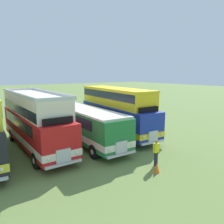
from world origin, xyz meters
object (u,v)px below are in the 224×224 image
(bus_ninth_in_row, at_px, (116,109))
(cone_mid_row, at_px, (157,168))
(bus_seventh_in_row, at_px, (35,119))
(bus_eighth_in_row, at_px, (82,122))
(marshal_person, at_px, (156,153))

(bus_ninth_in_row, distance_m, cone_mid_row, 9.15)
(bus_seventh_in_row, relative_size, bus_ninth_in_row, 1.01)
(bus_eighth_in_row, xyz_separation_m, bus_ninth_in_row, (3.87, 0.30, 0.71))
(bus_eighth_in_row, height_order, marshal_person, bus_eighth_in_row)
(bus_seventh_in_row, height_order, bus_eighth_in_row, bus_seventh_in_row)
(bus_ninth_in_row, bearing_deg, bus_eighth_in_row, -175.62)
(bus_eighth_in_row, bearing_deg, bus_ninth_in_row, 4.38)
(bus_seventh_in_row, distance_m, bus_ninth_in_row, 7.74)
(bus_seventh_in_row, xyz_separation_m, bus_ninth_in_row, (7.73, 0.06, 0.11))
(cone_mid_row, bearing_deg, marshal_person, 48.36)
(bus_eighth_in_row, xyz_separation_m, marshal_person, (1.65, -7.36, -0.87))
(bus_seventh_in_row, bearing_deg, bus_ninth_in_row, 0.48)
(bus_eighth_in_row, height_order, bus_ninth_in_row, bus_ninth_in_row)
(bus_ninth_in_row, height_order, cone_mid_row, bus_ninth_in_row)
(bus_ninth_in_row, height_order, marshal_person, bus_ninth_in_row)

